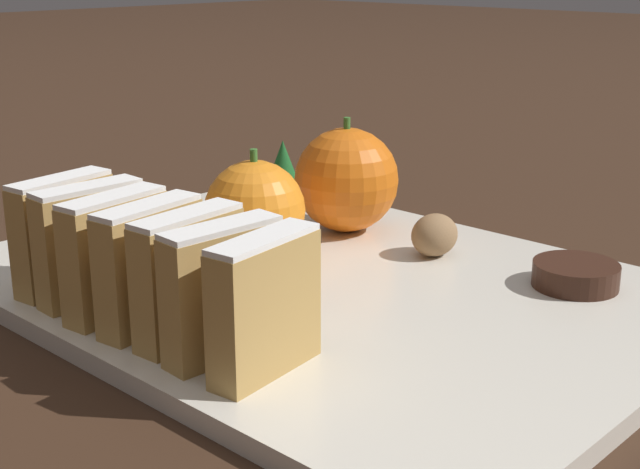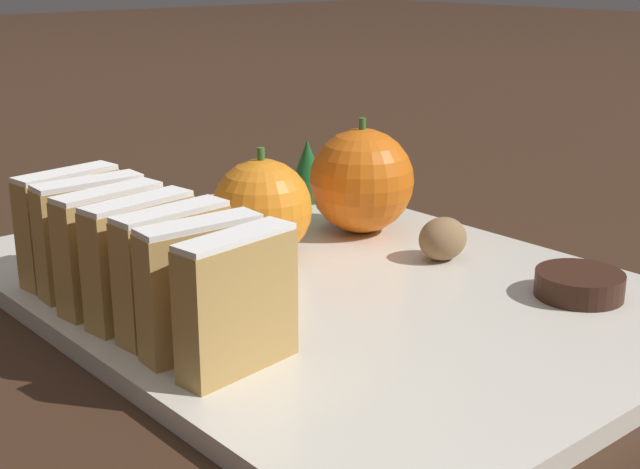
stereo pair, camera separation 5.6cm
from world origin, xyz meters
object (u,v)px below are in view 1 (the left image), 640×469
object	(u,v)px
chocolate_cookie	(576,275)
walnut	(434,235)
orange_near	(346,180)
orange_far	(258,210)

from	to	relation	value
chocolate_cookie	walnut	bearing A→B (deg)	96.05
walnut	chocolate_cookie	size ratio (longest dim) A/B	0.67
walnut	chocolate_cookie	distance (m)	0.10
orange_near	orange_far	world-z (taller)	orange_near
orange_near	orange_far	xyz separation A→B (m)	(-0.09, 0.00, -0.00)
chocolate_cookie	orange_far	bearing A→B (deg)	117.52
orange_far	orange_near	bearing A→B (deg)	-0.31
walnut	chocolate_cookie	world-z (taller)	walnut
orange_near	walnut	size ratio (longest dim) A/B	2.38
orange_near	walnut	world-z (taller)	orange_near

